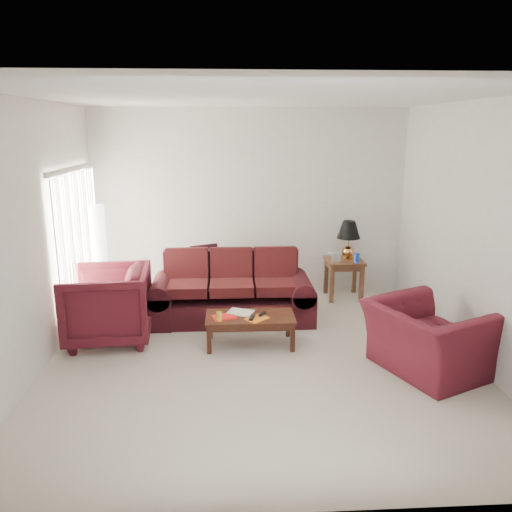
{
  "coord_description": "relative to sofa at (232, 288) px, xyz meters",
  "views": [
    {
      "loc": [
        -0.36,
        -5.49,
        2.68
      ],
      "look_at": [
        0.0,
        0.85,
        1.05
      ],
      "focal_mm": 35.0,
      "sensor_mm": 36.0,
      "label": 1
    }
  ],
  "objects": [
    {
      "name": "floor",
      "position": [
        0.32,
        -1.29,
        -0.47
      ],
      "size": [
        5.0,
        5.0,
        0.0
      ],
      "primitive_type": "plane",
      "color": "beige",
      "rests_on": "ground"
    },
    {
      "name": "blinds",
      "position": [
        -2.1,
        0.01,
        0.61
      ],
      "size": [
        0.1,
        2.0,
        2.16
      ],
      "primitive_type": "cube",
      "color": "silver",
      "rests_on": "ground"
    },
    {
      "name": "sofa",
      "position": [
        0.0,
        0.0,
        0.0
      ],
      "size": [
        2.36,
        1.13,
        0.95
      ],
      "primitive_type": null,
      "rotation": [
        0.0,
        0.0,
        0.06
      ],
      "color": "black",
      "rests_on": "ground"
    },
    {
      "name": "throw_pillow",
      "position": [
        -0.4,
        0.74,
        0.25
      ],
      "size": [
        0.46,
        0.36,
        0.43
      ],
      "primitive_type": "cube",
      "rotation": [
        -0.21,
        0.0,
        0.43
      ],
      "color": "black",
      "rests_on": "sofa"
    },
    {
      "name": "end_table",
      "position": [
        1.82,
        0.86,
        -0.16
      ],
      "size": [
        0.58,
        0.58,
        0.63
      ],
      "primitive_type": null,
      "rotation": [
        0.0,
        0.0,
        -0.0
      ],
      "color": "brown",
      "rests_on": "ground"
    },
    {
      "name": "table_lamp",
      "position": [
        1.88,
        0.9,
        0.47
      ],
      "size": [
        0.42,
        0.42,
        0.62
      ],
      "primitive_type": null,
      "rotation": [
        0.0,
        0.0,
        -0.13
      ],
      "color": "#C0803C",
      "rests_on": "end_table"
    },
    {
      "name": "clock",
      "position": [
        1.66,
        0.72,
        0.23
      ],
      "size": [
        0.15,
        0.08,
        0.14
      ],
      "primitive_type": "cube",
      "rotation": [
        0.0,
        0.0,
        0.23
      ],
      "color": "silver",
      "rests_on": "end_table"
    },
    {
      "name": "blue_canister",
      "position": [
        1.97,
        0.67,
        0.24
      ],
      "size": [
        0.11,
        0.11,
        0.15
      ],
      "primitive_type": "cylinder",
      "rotation": [
        0.0,
        0.0,
        0.2
      ],
      "color": "#1A3BAD",
      "rests_on": "end_table"
    },
    {
      "name": "picture_frame",
      "position": [
        1.64,
        1.01,
        0.24
      ],
      "size": [
        0.16,
        0.18,
        0.05
      ],
      "primitive_type": "cube",
      "rotation": [
        1.36,
        0.0,
        -0.2
      ],
      "color": "silver",
      "rests_on": "end_table"
    },
    {
      "name": "floor_lamp",
      "position": [
        -2.0,
        0.71,
        0.32
      ],
      "size": [
        0.3,
        0.3,
        1.59
      ],
      "primitive_type": null,
      "rotation": [
        0.0,
        0.0,
        0.16
      ],
      "color": "white",
      "rests_on": "ground"
    },
    {
      "name": "armchair_left",
      "position": [
        -1.6,
        -0.65,
        0.01
      ],
      "size": [
        1.14,
        1.12,
        0.97
      ],
      "primitive_type": "imported",
      "rotation": [
        0.0,
        0.0,
        -1.49
      ],
      "color": "#3F0E17",
      "rests_on": "ground"
    },
    {
      "name": "armchair_right",
      "position": [
        2.18,
        -1.71,
        -0.08
      ],
      "size": [
        1.44,
        1.52,
        0.78
      ],
      "primitive_type": "imported",
      "rotation": [
        0.0,
        0.0,
        1.99
      ],
      "color": "#48101B",
      "rests_on": "ground"
    },
    {
      "name": "coffee_table",
      "position": [
        0.22,
        -0.9,
        -0.28
      ],
      "size": [
        1.23,
        0.85,
        0.39
      ],
      "primitive_type": null,
      "rotation": [
        0.0,
        0.0,
        -0.29
      ],
      "color": "black",
      "rests_on": "ground"
    },
    {
      "name": "magazine_red",
      "position": [
        -0.1,
        -0.94,
        -0.07
      ],
      "size": [
        0.32,
        0.28,
        0.02
      ],
      "primitive_type": "cube",
      "rotation": [
        0.0,
        0.0,
        0.28
      ],
      "color": "red",
      "rests_on": "coffee_table"
    },
    {
      "name": "magazine_white",
      "position": [
        0.11,
        -0.79,
        -0.07
      ],
      "size": [
        0.38,
        0.33,
        0.02
      ],
      "primitive_type": "cube",
      "rotation": [
        0.0,
        0.0,
        -0.38
      ],
      "color": "white",
      "rests_on": "coffee_table"
    },
    {
      "name": "magazine_orange",
      "position": [
        0.3,
        -1.02,
        -0.07
      ],
      "size": [
        0.33,
        0.33,
        0.02
      ],
      "primitive_type": "cube",
      "rotation": [
        0.0,
        0.0,
        0.73
      ],
      "color": "orange",
      "rests_on": "coffee_table"
    },
    {
      "name": "remote_a",
      "position": [
        0.24,
        -1.03,
        -0.05
      ],
      "size": [
        0.09,
        0.18,
        0.02
      ],
      "primitive_type": "cube",
      "rotation": [
        0.0,
        0.0,
        -0.24
      ],
      "color": "black",
      "rests_on": "coffee_table"
    },
    {
      "name": "remote_b",
      "position": [
        0.38,
        -0.91,
        -0.05
      ],
      "size": [
        0.11,
        0.16,
        0.02
      ],
      "primitive_type": "cube",
      "rotation": [
        0.0,
        0.0,
        -0.49
      ],
      "color": "black",
      "rests_on": "coffee_table"
    },
    {
      "name": "yellow_glass",
      "position": [
        -0.16,
        -1.05,
        -0.02
      ],
      "size": [
        0.08,
        0.08,
        0.12
      ],
      "primitive_type": "cylinder",
      "rotation": [
        0.0,
        0.0,
        -0.19
      ],
      "color": "gold",
      "rests_on": "coffee_table"
    }
  ]
}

